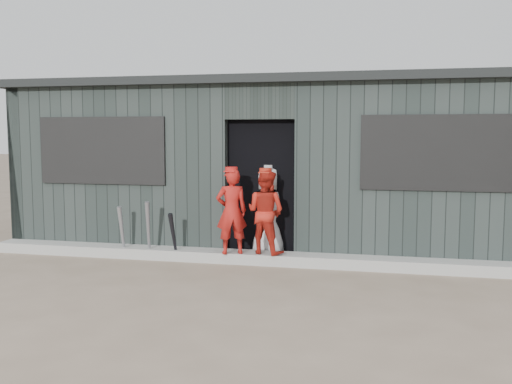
% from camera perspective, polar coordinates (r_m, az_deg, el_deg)
% --- Properties ---
extents(ground, '(80.00, 80.00, 0.00)m').
position_cam_1_polar(ground, '(6.32, -3.66, -10.69)').
color(ground, '#73614F').
rests_on(ground, ground).
extents(curb, '(8.00, 0.36, 0.15)m').
position_cam_1_polar(curb, '(8.01, 0.03, -6.59)').
color(curb, gray).
rests_on(curb, ground).
extents(bat_left, '(0.07, 0.22, 0.77)m').
position_cam_1_polar(bat_left, '(8.50, -13.25, -3.90)').
color(bat_left, gray).
rests_on(bat_left, ground).
extents(bat_mid, '(0.14, 0.27, 0.85)m').
position_cam_1_polar(bat_mid, '(8.30, -10.71, -3.77)').
color(bat_mid, gray).
rests_on(bat_mid, ground).
extents(bat_right, '(0.10, 0.26, 0.70)m').
position_cam_1_polar(bat_right, '(8.16, -8.24, -4.45)').
color(bat_right, black).
rests_on(bat_right, ground).
extents(player_red_left, '(0.51, 0.43, 1.17)m').
position_cam_1_polar(player_red_left, '(7.82, -2.46, -1.96)').
color(player_red_left, '#A71A14').
rests_on(player_red_left, curb).
extents(player_red_right, '(0.68, 0.60, 1.16)m').
position_cam_1_polar(player_red_right, '(7.84, 0.96, -2.00)').
color(player_red_right, '#B12115').
rests_on(player_red_right, curb).
extents(player_grey_back, '(0.67, 0.45, 1.33)m').
position_cam_1_polar(player_grey_back, '(8.26, 1.29, -2.05)').
color(player_grey_back, '#B6B6B6').
rests_on(player_grey_back, ground).
extents(dugout, '(8.30, 3.30, 2.62)m').
position_cam_1_polar(dugout, '(9.48, 2.27, 2.74)').
color(dugout, black).
rests_on(dugout, ground).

